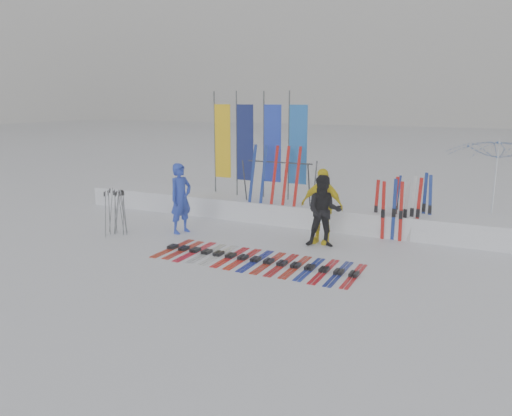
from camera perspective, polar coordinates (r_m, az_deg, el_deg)
The scene contains 11 objects.
ground at distance 10.96m, azimuth -4.61°, elevation -6.64°, with size 120.00×120.00×0.00m, color white.
snow_bank at distance 14.88m, azimuth 4.33°, elevation -0.34°, with size 14.00×1.60×0.60m, color white.
person_blue at distance 13.54m, azimuth -8.59°, elevation 1.09°, with size 0.69×0.45×1.90m, color #203BBF.
person_black at distance 12.23m, azimuth 7.76°, elevation -0.39°, with size 0.86×0.67×1.77m, color black.
person_yellow at distance 12.55m, azimuth 7.52°, elevation 0.23°, with size 1.11×0.46×1.89m, color yellow.
tent_canopy at distance 15.31m, azimuth 25.71°, elevation 2.56°, with size 2.79×2.84×2.56m, color white.
ski_row at distance 11.23m, azimuth -0.02°, elevation -5.93°, with size 4.65×1.69×0.07m.
pole_cluster at distance 13.83m, azimuth -15.59°, elevation -0.45°, with size 0.65×0.69×1.25m.
feather_flags at distance 15.25m, azimuth 0.20°, elevation 7.41°, with size 3.20×0.24×3.20m.
ski_rack at distance 14.43m, azimuth 2.69°, elevation 3.67°, with size 2.04×0.80×1.23m.
upright_skis at distance 13.47m, azimuth 16.33°, elevation 0.03°, with size 1.41×1.10×1.70m.
Camera 1 is at (5.28, -8.92, 3.56)m, focal length 35.00 mm.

